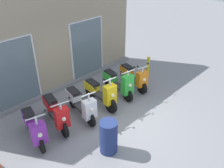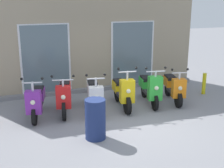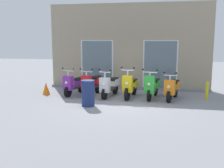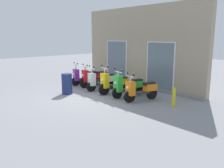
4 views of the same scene
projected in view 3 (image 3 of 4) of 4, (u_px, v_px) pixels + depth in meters
name	position (u px, v px, depth m)	size (l,w,h in m)	color
ground_plane	(117.00, 103.00, 10.00)	(40.00, 40.00, 0.00)	gray
storefront_facade	(129.00, 48.00, 12.65)	(7.56, 0.50, 3.99)	gray
scooter_purple	(74.00, 84.00, 11.37)	(0.70, 1.48, 1.22)	black
scooter_red	(92.00, 84.00, 11.28)	(0.72, 1.57, 1.20)	black
scooter_white	(110.00, 85.00, 10.98)	(0.65, 1.60, 1.22)	black
scooter_yellow	(131.00, 86.00, 10.84)	(0.57, 1.64, 1.31)	black
scooter_green	(153.00, 86.00, 10.67)	(0.68, 1.61, 1.25)	black
scooter_orange	(172.00, 88.00, 10.49)	(0.69, 1.52, 1.15)	black
traffic_cone	(46.00, 88.00, 11.52)	(0.32, 0.32, 0.52)	orange
curb_bollard	(207.00, 91.00, 10.55)	(0.12, 0.12, 0.70)	yellow
trash_bin	(88.00, 93.00, 9.50)	(0.46, 0.46, 0.92)	navy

